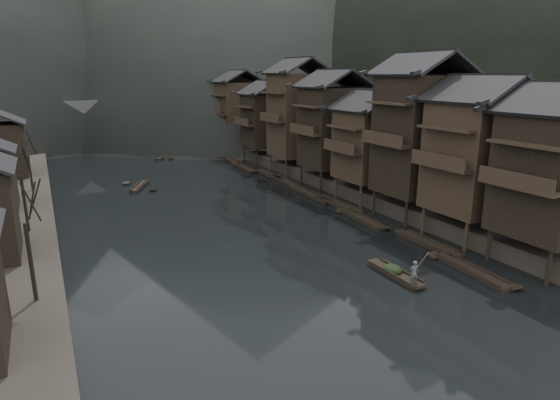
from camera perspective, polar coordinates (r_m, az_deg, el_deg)
water at (r=34.84m, az=1.17°, el=-8.39°), size 300.00×300.00×0.00m
right_bank at (r=85.59m, az=9.31°, el=6.18°), size 40.00×200.00×1.80m
stilt_houses at (r=57.70m, az=7.42°, el=10.17°), size 9.00×67.60×16.34m
bare_trees at (r=38.01m, az=-29.17°, el=1.23°), size 3.43×44.01×6.86m
moored_sampans at (r=58.06m, az=1.82°, el=1.46°), size 3.19×62.42×0.47m
midriver_boats at (r=82.91m, az=-17.11°, el=4.94°), size 10.89×41.14×0.45m
stone_bridge at (r=101.67m, az=-18.57°, el=9.38°), size 40.00×6.00×9.00m
hero_sampan at (r=34.53m, az=13.81°, el=-8.71°), size 1.14×5.31×0.44m
cargo_heap at (r=34.47m, az=13.61°, el=-7.68°), size 1.17×1.53×0.70m
boatman at (r=32.86m, az=16.05°, el=-8.09°), size 0.68×0.51×1.67m
bamboo_pole at (r=32.12m, az=16.64°, el=-3.91°), size 0.89×2.70×3.33m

